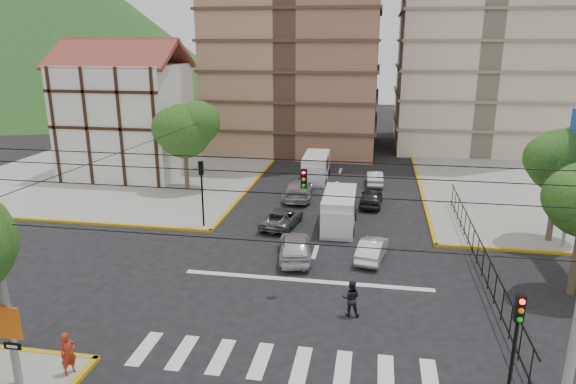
% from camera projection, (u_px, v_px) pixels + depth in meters
% --- Properties ---
extents(ground, '(160.00, 160.00, 0.00)m').
position_uv_depth(ground, '(303.00, 291.00, 25.49)').
color(ground, black).
rests_on(ground, ground).
extents(sidewalk_nw, '(26.00, 26.00, 0.15)m').
position_uv_depth(sidewalk_nw, '(121.00, 174.00, 47.65)').
color(sidewalk_nw, gray).
rests_on(sidewalk_nw, ground).
extents(crosswalk_stripes, '(12.00, 2.40, 0.01)m').
position_uv_depth(crosswalk_stripes, '(281.00, 363.00, 19.82)').
color(crosswalk_stripes, silver).
rests_on(crosswalk_stripes, ground).
extents(stop_line, '(13.00, 0.40, 0.01)m').
position_uv_depth(stop_line, '(306.00, 280.00, 26.62)').
color(stop_line, silver).
rests_on(stop_line, ground).
extents(tudor_building, '(10.80, 8.05, 12.23)m').
position_uv_depth(tudor_building, '(126.00, 119.00, 46.02)').
color(tudor_building, silver).
rests_on(tudor_building, ground).
extents(distant_hill, '(70.00, 70.00, 28.00)m').
position_uv_depth(distant_hill, '(68.00, 30.00, 96.70)').
color(distant_hill, '#234918').
rests_on(distant_hill, ground).
extents(park_fence, '(0.10, 22.50, 1.66)m').
position_uv_depth(park_fence, '(476.00, 267.00, 28.26)').
color(park_fence, black).
rests_on(park_fence, ground).
extents(tree_park_c, '(4.65, 3.80, 7.25)m').
position_uv_depth(tree_park_c, '(562.00, 158.00, 30.18)').
color(tree_park_c, '#473828').
rests_on(tree_park_c, ground).
extents(tree_tudor, '(5.39, 4.40, 7.43)m').
position_uv_depth(tree_tudor, '(185.00, 128.00, 41.10)').
color(tree_tudor, '#473828').
rests_on(tree_tudor, ground).
extents(traffic_light_se, '(0.28, 0.22, 4.40)m').
position_uv_depth(traffic_light_se, '(516.00, 337.00, 15.96)').
color(traffic_light_se, black).
rests_on(traffic_light_se, ground).
extents(traffic_light_nw, '(0.28, 0.22, 4.40)m').
position_uv_depth(traffic_light_nw, '(202.00, 183.00, 33.26)').
color(traffic_light_nw, black).
rests_on(traffic_light_nw, ground).
extents(traffic_light_hanging, '(18.00, 9.12, 0.92)m').
position_uv_depth(traffic_light_hanging, '(297.00, 188.00, 21.89)').
color(traffic_light_hanging, black).
rests_on(traffic_light_hanging, ground).
extents(district_sign, '(0.90, 0.12, 3.20)m').
position_uv_depth(district_sign, '(10.00, 330.00, 17.51)').
color(district_sign, slate).
rests_on(district_sign, ground).
extents(van_right_lane, '(2.20, 5.26, 2.36)m').
position_uv_depth(van_right_lane, '(339.00, 212.00, 33.70)').
color(van_right_lane, silver).
rests_on(van_right_lane, ground).
extents(van_left_lane, '(2.19, 5.26, 2.35)m').
position_uv_depth(van_left_lane, '(316.00, 168.00, 45.21)').
color(van_left_lane, silver).
rests_on(van_left_lane, ground).
extents(car_silver_front_left, '(2.54, 4.71, 1.52)m').
position_uv_depth(car_silver_front_left, '(295.00, 246.00, 29.11)').
color(car_silver_front_left, silver).
rests_on(car_silver_front_left, ground).
extents(car_white_front_right, '(1.93, 3.92, 1.23)m').
position_uv_depth(car_white_front_right, '(372.00, 249.00, 29.08)').
color(car_white_front_right, silver).
rests_on(car_white_front_right, ground).
extents(car_grey_mid_left, '(2.60, 4.63, 1.22)m').
position_uv_depth(car_grey_mid_left, '(282.00, 217.00, 34.28)').
color(car_grey_mid_left, slate).
rests_on(car_grey_mid_left, ground).
extents(car_silver_rear_left, '(2.55, 5.43, 1.53)m').
position_uv_depth(car_silver_rear_left, '(298.00, 189.00, 40.32)').
color(car_silver_rear_left, '#AAA9AE').
rests_on(car_silver_rear_left, ground).
extents(car_darkgrey_mid_right, '(1.80, 4.00, 1.33)m').
position_uv_depth(car_darkgrey_mid_right, '(371.00, 197.00, 38.52)').
color(car_darkgrey_mid_right, black).
rests_on(car_darkgrey_mid_right, ground).
extents(car_white_rear_right, '(1.52, 3.83, 1.24)m').
position_uv_depth(car_white_rear_right, '(374.00, 178.00, 44.12)').
color(car_white_rear_right, silver).
rests_on(car_white_rear_right, ground).
extents(pedestrian_sw_corner, '(0.64, 0.72, 1.67)m').
position_uv_depth(pedestrian_sw_corner, '(68.00, 354.00, 18.72)').
color(pedestrian_sw_corner, '#A13018').
rests_on(pedestrian_sw_corner, sidewalk_sw).
extents(pedestrian_crosswalk, '(0.84, 0.66, 1.71)m').
position_uv_depth(pedestrian_crosswalk, '(351.00, 298.00, 23.01)').
color(pedestrian_crosswalk, black).
rests_on(pedestrian_crosswalk, ground).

